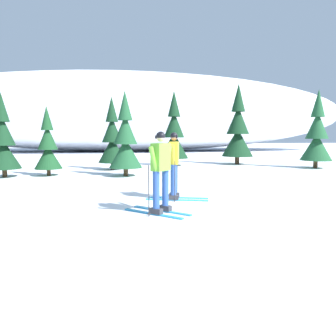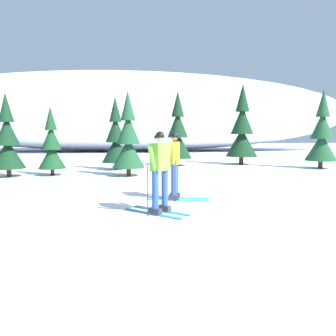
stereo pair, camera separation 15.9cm
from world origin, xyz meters
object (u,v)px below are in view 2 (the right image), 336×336
(pine_tree_center, at_px, (128,141))
(pine_tree_right, at_px, (242,131))
(pine_tree_center_right, at_px, (178,134))
(skier_yellow_jacket, at_px, (175,165))
(pine_tree_left, at_px, (52,147))
(pine_tree_far_left, at_px, (7,142))
(skier_lime_jacket, at_px, (160,170))
(pine_tree_far_right, at_px, (322,136))
(pine_tree_center_left, at_px, (116,139))

(pine_tree_center, bearing_deg, pine_tree_right, 35.29)
(pine_tree_center_right, distance_m, pine_tree_right, 3.97)
(skier_yellow_jacket, distance_m, pine_tree_right, 11.33)
(pine_tree_left, bearing_deg, pine_tree_far_left, -170.45)
(pine_tree_center, height_order, pine_tree_right, pine_tree_right)
(skier_yellow_jacket, height_order, pine_tree_center, pine_tree_center)
(skier_yellow_jacket, xyz_separation_m, pine_tree_left, (-4.70, 5.75, 0.30))
(skier_lime_jacket, height_order, pine_tree_right, pine_tree_right)
(skier_yellow_jacket, relative_size, pine_tree_center, 0.50)
(pine_tree_center, relative_size, pine_tree_far_right, 0.88)
(skier_yellow_jacket, distance_m, pine_tree_far_left, 8.44)
(skier_yellow_jacket, height_order, pine_tree_far_right, pine_tree_far_right)
(pine_tree_far_left, bearing_deg, pine_tree_center, -3.15)
(pine_tree_center, height_order, pine_tree_far_right, pine_tree_far_right)
(skier_lime_jacket, bearing_deg, skier_yellow_jacket, 70.57)
(skier_yellow_jacket, height_order, pine_tree_far_left, pine_tree_far_left)
(pine_tree_left, relative_size, pine_tree_center_right, 0.70)
(skier_lime_jacket, relative_size, pine_tree_left, 0.61)
(pine_tree_far_left, bearing_deg, pine_tree_center_right, 27.76)
(pine_tree_center_left, height_order, pine_tree_right, pine_tree_right)
(pine_tree_far_left, relative_size, pine_tree_center_right, 0.82)
(skier_yellow_jacket, relative_size, pine_tree_center_left, 0.49)
(pine_tree_center_right, height_order, pine_tree_far_right, pine_tree_center_right)
(pine_tree_far_left, xyz_separation_m, pine_tree_right, (11.77, 4.47, 0.55))
(pine_tree_left, bearing_deg, pine_tree_far_right, 6.17)
(pine_tree_right, distance_m, pine_tree_far_right, 4.37)
(skier_yellow_jacket, bearing_deg, skier_lime_jacket, -109.43)
(pine_tree_center, distance_m, pine_tree_right, 8.23)
(skier_lime_jacket, distance_m, pine_tree_far_left, 9.13)
(pine_tree_far_right, bearing_deg, skier_yellow_jacket, -140.58)
(pine_tree_left, distance_m, pine_tree_right, 10.91)
(pine_tree_far_left, xyz_separation_m, pine_tree_center_left, (4.38, 2.38, 0.08))
(skier_lime_jacket, height_order, pine_tree_center_left, pine_tree_center_left)
(skier_lime_jacket, bearing_deg, pine_tree_center, 96.93)
(pine_tree_center_right, bearing_deg, pine_tree_center, -122.08)
(pine_tree_center_right, bearing_deg, skier_lime_jacket, -99.94)
(skier_lime_jacket, distance_m, pine_tree_center_left, 9.49)
(pine_tree_far_left, height_order, pine_tree_left, pine_tree_far_left)
(pine_tree_right, bearing_deg, skier_yellow_jacket, -118.36)
(pine_tree_center_right, bearing_deg, skier_yellow_jacket, -98.38)
(pine_tree_left, height_order, pine_tree_center_right, pine_tree_center_right)
(pine_tree_center_right, relative_size, pine_tree_right, 0.89)
(pine_tree_center_left, relative_size, pine_tree_center, 1.02)
(skier_yellow_jacket, relative_size, pine_tree_far_left, 0.52)
(pine_tree_left, bearing_deg, skier_yellow_jacket, -50.76)
(skier_yellow_jacket, relative_size, pine_tree_left, 0.61)
(pine_tree_left, bearing_deg, pine_tree_center, -9.63)
(pine_tree_far_left, distance_m, pine_tree_far_right, 15.28)
(skier_lime_jacket, distance_m, pine_tree_right, 12.91)
(skier_lime_jacket, distance_m, skier_yellow_jacket, 1.60)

